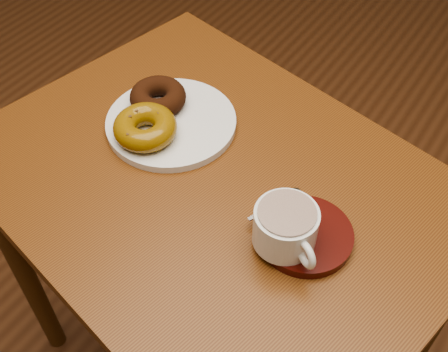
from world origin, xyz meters
The scene contains 8 objects.
ground centered at (0.00, 0.00, 0.00)m, with size 6.00×6.00×0.00m, color brown.
cafe_table centered at (0.06, -0.17, 0.65)m, with size 0.94×0.78×0.78m.
donut_plate centered at (-0.08, -0.10, 0.79)m, with size 0.24×0.24×0.01m, color silver.
donut_cinnamon centered at (-0.12, -0.08, 0.81)m, with size 0.11×0.11×0.04m, color black.
donut_caramel centered at (-0.09, -0.16, 0.81)m, with size 0.12×0.12×0.04m.
saucer centered at (0.25, -0.19, 0.79)m, with size 0.15×0.15×0.02m, color #3B0B08.
coffee_cup centered at (0.23, -0.22, 0.83)m, with size 0.12×0.10×0.07m.
teaspoon centered at (0.19, -0.15, 0.80)m, with size 0.05×0.10×0.01m.
Camera 1 is at (0.42, -0.68, 1.50)m, focal length 45.00 mm.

